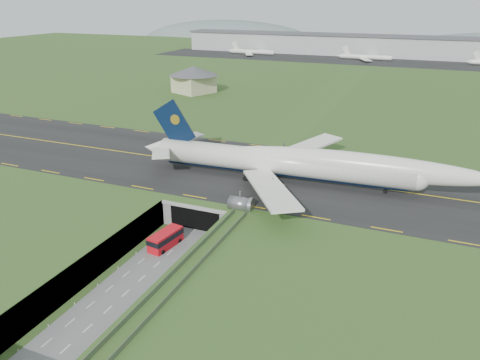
% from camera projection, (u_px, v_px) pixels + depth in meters
% --- Properties ---
extents(ground, '(900.00, 900.00, 0.00)m').
position_uv_depth(ground, '(177.00, 247.00, 96.97)').
color(ground, '#315120').
rests_on(ground, ground).
extents(airfield_deck, '(800.00, 800.00, 6.00)m').
position_uv_depth(airfield_deck, '(177.00, 234.00, 95.87)').
color(airfield_deck, gray).
rests_on(airfield_deck, ground).
extents(trench_road, '(12.00, 75.00, 0.20)m').
position_uv_depth(trench_road, '(158.00, 264.00, 90.48)').
color(trench_road, slate).
rests_on(trench_road, ground).
extents(taxiway, '(800.00, 44.00, 0.18)m').
position_uv_depth(taxiway, '(239.00, 169.00, 123.09)').
color(taxiway, black).
rests_on(taxiway, airfield_deck).
extents(tunnel_portal, '(17.00, 22.30, 6.00)m').
position_uv_depth(tunnel_portal, '(212.00, 201.00, 110.11)').
color(tunnel_portal, gray).
rests_on(tunnel_portal, ground).
extents(guideway, '(3.00, 53.00, 7.05)m').
position_uv_depth(guideway, '(176.00, 286.00, 74.67)').
color(guideway, '#A8A8A3').
rests_on(guideway, ground).
extents(jumbo_jet, '(86.15, 56.79, 18.81)m').
position_uv_depth(jumbo_jet, '(304.00, 164.00, 111.67)').
color(jumbo_jet, white).
rests_on(jumbo_jet, ground).
extents(shuttle_tram, '(4.30, 8.63, 3.35)m').
position_uv_depth(shuttle_tram, '(166.00, 239.00, 96.11)').
color(shuttle_tram, red).
rests_on(shuttle_tram, ground).
extents(service_building, '(29.62, 29.62, 12.27)m').
position_uv_depth(service_building, '(194.00, 77.00, 217.68)').
color(service_building, '#C7C08F').
rests_on(service_building, ground).
extents(cargo_terminal, '(320.00, 67.00, 15.60)m').
position_uv_depth(cargo_terminal, '(376.00, 46.00, 349.18)').
color(cargo_terminal, '#B2B2B2').
rests_on(cargo_terminal, ground).
extents(distant_hills, '(700.00, 91.00, 60.00)m').
position_uv_depth(distant_hills, '(461.00, 55.00, 445.03)').
color(distant_hills, slate).
rests_on(distant_hills, ground).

